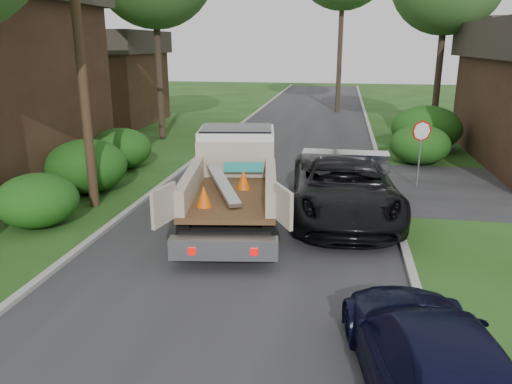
{
  "coord_description": "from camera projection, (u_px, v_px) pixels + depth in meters",
  "views": [
    {
      "loc": [
        2.33,
        -9.43,
        5.08
      ],
      "look_at": [
        0.13,
        3.44,
        1.2
      ],
      "focal_mm": 35.0,
      "sensor_mm": 36.0,
      "label": 1
    }
  ],
  "objects": [
    {
      "name": "black_pickup",
      "position": [
        344.0,
        186.0,
        15.17
      ],
      "size": [
        3.56,
        6.88,
        1.85
      ],
      "primitive_type": "imported",
      "rotation": [
        0.0,
        0.0,
        0.07
      ],
      "color": "black",
      "rests_on": "ground"
    },
    {
      "name": "navy_suv",
      "position": [
        432.0,
        358.0,
        7.22
      ],
      "size": [
        2.78,
        5.18,
        1.43
      ],
      "primitive_type": "imported",
      "rotation": [
        0.0,
        0.0,
        3.31
      ],
      "color": "black",
      "rests_on": "ground"
    },
    {
      "name": "curb_left",
      "position": [
        183.0,
        169.0,
        20.83
      ],
      "size": [
        0.2,
        90.0,
        0.12
      ],
      "primitive_type": "cube",
      "color": "#9E9E99",
      "rests_on": "ground"
    },
    {
      "name": "utility_pole",
      "position": [
        79.0,
        41.0,
        14.85
      ],
      "size": [
        2.42,
        1.25,
        10.0
      ],
      "color": "#382619",
      "rests_on": "ground"
    },
    {
      "name": "hedge_right_b",
      "position": [
        426.0,
        128.0,
        24.49
      ],
      "size": [
        3.38,
        3.38,
        2.21
      ],
      "primitive_type": "ellipsoid",
      "color": "#194A11",
      "rests_on": "ground"
    },
    {
      "name": "hedge_left_c",
      "position": [
        120.0,
        148.0,
        21.04
      ],
      "size": [
        2.6,
        2.6,
        1.7
      ],
      "primitive_type": "ellipsoid",
      "color": "#194A11",
      "rests_on": "ground"
    },
    {
      "name": "flatbed_truck",
      "position": [
        235.0,
        171.0,
        15.15
      ],
      "size": [
        3.69,
        6.97,
        2.52
      ],
      "rotation": [
        0.0,
        0.0,
        0.15
      ],
      "color": "black",
      "rests_on": "ground"
    },
    {
      "name": "ground",
      "position": [
        223.0,
        290.0,
        10.74
      ],
      "size": [
        120.0,
        120.0,
        0.0
      ],
      "primitive_type": "plane",
      "color": "#1F4212",
      "rests_on": "ground"
    },
    {
      "name": "hedge_left_a",
      "position": [
        37.0,
        200.0,
        14.35
      ],
      "size": [
        2.34,
        2.34,
        1.53
      ],
      "primitive_type": "ellipsoid",
      "color": "#194A11",
      "rests_on": "ground"
    },
    {
      "name": "hedge_left_b",
      "position": [
        86.0,
        166.0,
        17.66
      ],
      "size": [
        2.86,
        2.86,
        1.87
      ],
      "primitive_type": "ellipsoid",
      "color": "#194A11",
      "rests_on": "ground"
    },
    {
      "name": "curb_right",
      "position": [
        384.0,
        178.0,
        19.51
      ],
      "size": [
        0.2,
        90.0,
        0.12
      ],
      "primitive_type": "cube",
      "color": "#9E9E99",
      "rests_on": "ground"
    },
    {
      "name": "stop_sign",
      "position": [
        421.0,
        140.0,
        17.9
      ],
      "size": [
        0.71,
        0.32,
        2.48
      ],
      "color": "slate",
      "rests_on": "ground"
    },
    {
      "name": "hedge_right_a",
      "position": [
        420.0,
        145.0,
        21.84
      ],
      "size": [
        2.6,
        2.6,
        1.7
      ],
      "primitive_type": "ellipsoid",
      "color": "#194A11",
      "rests_on": "ground"
    },
    {
      "name": "house_left_far",
      "position": [
        100.0,
        76.0,
        32.83
      ],
      "size": [
        7.56,
        7.56,
        6.0
      ],
      "color": "#3C2318",
      "rests_on": "ground"
    },
    {
      "name": "road",
      "position": [
        280.0,
        175.0,
        20.18
      ],
      "size": [
        8.0,
        90.0,
        0.02
      ],
      "primitive_type": "cube",
      "color": "#28282B",
      "rests_on": "ground"
    }
  ]
}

